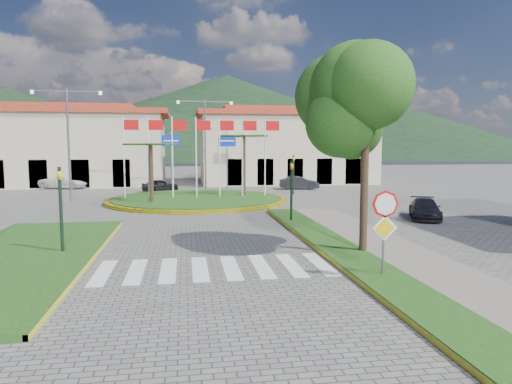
{
  "coord_description": "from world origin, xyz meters",
  "views": [
    {
      "loc": [
        -0.84,
        -10.41,
        3.92
      ],
      "look_at": [
        2.05,
        8.0,
        2.05
      ],
      "focal_mm": 32.0,
      "sensor_mm": 36.0,
      "label": 1
    }
  ],
  "objects": [
    {
      "name": "direction_sign_west",
      "position": [
        -2.0,
        30.97,
        3.53
      ],
      "size": [
        1.6,
        0.14,
        5.2
      ],
      "color": "slate",
      "rests_on": "ground"
    },
    {
      "name": "building_left",
      "position": [
        -14.0,
        38.0,
        3.9
      ],
      "size": [
        23.32,
        9.54,
        8.05
      ],
      "color": "beige",
      "rests_on": "ground"
    },
    {
      "name": "hill_far_east",
      "position": [
        70.0,
        135.0,
        9.0
      ],
      "size": [
        120.0,
        120.0,
        18.0
      ],
      "primitive_type": "cone",
      "color": "black",
      "rests_on": "ground"
    },
    {
      "name": "white_van",
      "position": [
        -11.87,
        33.89,
        0.6
      ],
      "size": [
        4.61,
        2.78,
        1.2
      ],
      "primitive_type": "imported",
      "rotation": [
        0.0,
        0.0,
        1.38
      ],
      "color": "silver",
      "rests_on": "ground"
    },
    {
      "name": "car_side_right",
      "position": [
        12.0,
        12.33,
        0.54
      ],
      "size": [
        2.88,
        4.0,
        1.08
      ],
      "primitive_type": "imported",
      "rotation": [
        0.0,
        0.0,
        -0.42
      ],
      "color": "black",
      "rests_on": "ground"
    },
    {
      "name": "deciduous_tree",
      "position": [
        5.5,
        5.0,
        5.18
      ],
      "size": [
        3.6,
        3.6,
        6.8
      ],
      "color": "black",
      "rests_on": "ground"
    },
    {
      "name": "sidewalk_right",
      "position": [
        6.0,
        2.0,
        0.07
      ],
      "size": [
        4.0,
        28.0,
        0.15
      ],
      "primitive_type": "cube",
      "color": "gray",
      "rests_on": "ground"
    },
    {
      "name": "street_lamp_centre",
      "position": [
        1.0,
        30.0,
        4.5
      ],
      "size": [
        4.8,
        0.16,
        8.0
      ],
      "color": "slate",
      "rests_on": "ground"
    },
    {
      "name": "car_dark_a",
      "position": [
        -2.96,
        30.0,
        0.54
      ],
      "size": [
        3.36,
        2.0,
        1.07
      ],
      "primitive_type": "imported",
      "rotation": [
        0.0,
        0.0,
        1.82
      ],
      "color": "black",
      "rests_on": "ground"
    },
    {
      "name": "hill_near_back",
      "position": [
        -10.0,
        130.0,
        8.0
      ],
      "size": [
        110.0,
        110.0,
        16.0
      ],
      "primitive_type": "cone",
      "color": "black",
      "rests_on": "ground"
    },
    {
      "name": "building_right",
      "position": [
        10.0,
        38.0,
        3.9
      ],
      "size": [
        19.08,
        9.54,
        8.05
      ],
      "color": "beige",
      "rests_on": "ground"
    },
    {
      "name": "crosswalk",
      "position": [
        0.0,
        4.0,
        0.01
      ],
      "size": [
        8.0,
        3.0,
        0.01
      ],
      "primitive_type": "cube",
      "color": "silver",
      "rests_on": "ground"
    },
    {
      "name": "traffic_light_left",
      "position": [
        -5.2,
        6.5,
        1.94
      ],
      "size": [
        0.15,
        0.18,
        3.2
      ],
      "color": "black",
      "rests_on": "ground"
    },
    {
      "name": "direction_sign_east",
      "position": [
        3.0,
        30.97,
        3.53
      ],
      "size": [
        1.6,
        0.14,
        5.2
      ],
      "color": "slate",
      "rests_on": "ground"
    },
    {
      "name": "hill_far_west",
      "position": [
        -55.0,
        140.0,
        11.0
      ],
      "size": [
        140.0,
        140.0,
        22.0
      ],
      "primitive_type": "cone",
      "color": "black",
      "rests_on": "ground"
    },
    {
      "name": "stop_sign",
      "position": [
        4.9,
        1.96,
        1.79
      ],
      "size": [
        0.8,
        0.11,
        2.65
      ],
      "color": "slate",
      "rests_on": "ground"
    },
    {
      "name": "street_lamp_west",
      "position": [
        -9.0,
        24.0,
        4.5
      ],
      "size": [
        4.8,
        0.16,
        8.0
      ],
      "color": "slate",
      "rests_on": "ground"
    },
    {
      "name": "traffic_light_far",
      "position": [
        8.0,
        26.0,
        1.94
      ],
      "size": [
        0.18,
        0.15,
        3.2
      ],
      "color": "black",
      "rests_on": "ground"
    },
    {
      "name": "hill_far_mid",
      "position": [
        15.0,
        160.0,
        15.0
      ],
      "size": [
        180.0,
        180.0,
        30.0
      ],
      "primitive_type": "cone",
      "color": "black",
      "rests_on": "ground"
    },
    {
      "name": "verge_right",
      "position": [
        4.8,
        2.0,
        0.09
      ],
      "size": [
        1.6,
        28.0,
        0.18
      ],
      "primitive_type": "cube",
      "color": "#1B4513",
      "rests_on": "ground"
    },
    {
      "name": "ground",
      "position": [
        0.0,
        0.0,
        0.0
      ],
      "size": [
        160.0,
        160.0,
        0.0
      ],
      "primitive_type": "plane",
      "color": "#5F5D5A",
      "rests_on": "ground"
    },
    {
      "name": "car_dark_b",
      "position": [
        9.51,
        30.0,
        0.6
      ],
      "size": [
        3.77,
        1.79,
        1.19
      ],
      "primitive_type": "imported",
      "rotation": [
        0.0,
        0.0,
        1.42
      ],
      "color": "black",
      "rests_on": "ground"
    },
    {
      "name": "roundabout_island",
      "position": [
        0.0,
        22.0,
        0.18
      ],
      "size": [
        12.7,
        12.7,
        6.0
      ],
      "color": "yellow",
      "rests_on": "ground"
    },
    {
      "name": "traffic_light_right",
      "position": [
        4.5,
        12.0,
        1.94
      ],
      "size": [
        0.15,
        0.18,
        3.2
      ],
      "color": "black",
      "rests_on": "ground"
    },
    {
      "name": "median_left",
      "position": [
        -6.5,
        6.0,
        0.09
      ],
      "size": [
        5.0,
        14.0,
        0.18
      ],
      "primitive_type": "cube",
      "color": "#1B4513",
      "rests_on": "ground"
    }
  ]
}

